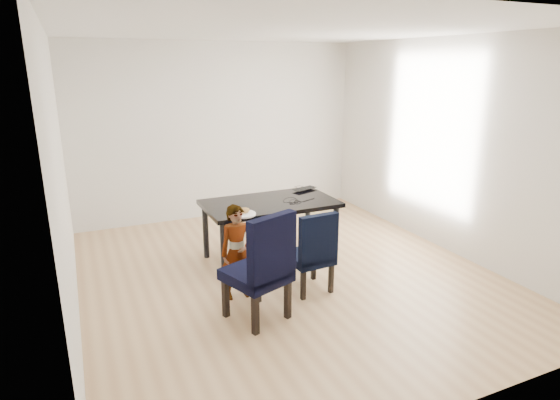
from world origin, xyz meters
name	(u,v)px	position (x,y,z in m)	size (l,w,h in m)	color
floor	(287,274)	(0.00, 0.00, -0.01)	(4.50, 5.00, 0.01)	tan
ceiling	(288,29)	(0.00, 0.00, 2.71)	(4.50, 5.00, 0.01)	white
wall_back	(219,131)	(0.00, 2.50, 1.35)	(4.50, 0.01, 2.70)	silver
wall_front	(459,234)	(0.00, -2.50, 1.35)	(4.50, 0.01, 2.70)	silver
wall_left	(61,181)	(-2.25, 0.00, 1.35)	(0.01, 5.00, 2.70)	silver
wall_right	(447,146)	(2.25, 0.00, 1.35)	(0.01, 5.00, 2.70)	white
dining_table	(270,230)	(0.00, 0.50, 0.38)	(1.60, 0.90, 0.75)	black
chair_left	(256,265)	(-0.68, -0.75, 0.54)	(0.52, 0.54, 1.09)	black
chair_right	(309,250)	(0.06, -0.43, 0.45)	(0.43, 0.45, 0.90)	black
child	(237,252)	(-0.70, -0.28, 0.50)	(0.37, 0.24, 1.01)	orange
plate	(242,214)	(-0.48, 0.15, 0.76)	(0.30, 0.30, 0.02)	white
sandwich	(243,211)	(-0.48, 0.14, 0.80)	(0.17, 0.08, 0.07)	#AA7A3C
laptop	(302,188)	(0.62, 0.85, 0.76)	(0.34, 0.22, 0.03)	black
cable_tangle	(295,202)	(0.26, 0.33, 0.75)	(0.14, 0.14, 0.01)	black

